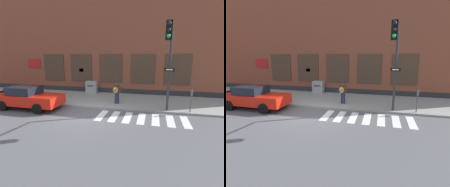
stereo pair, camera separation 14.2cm
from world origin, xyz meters
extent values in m
plane|color=#56565B|center=(0.00, 0.00, 0.00)|extent=(160.00, 160.00, 0.00)
cube|color=gray|center=(0.00, 3.80, 0.06)|extent=(28.00, 4.81, 0.12)
cube|color=brown|center=(0.00, 8.21, 4.66)|extent=(28.00, 4.00, 9.32)
cube|color=#28282B|center=(0.00, 6.19, 0.28)|extent=(28.00, 0.04, 0.55)
cube|color=#473323|center=(-5.83, 6.18, 2.39)|extent=(2.13, 0.06, 2.60)
cube|color=black|center=(-5.83, 6.17, 2.39)|extent=(2.01, 0.03, 2.48)
cube|color=#473323|center=(-2.91, 6.18, 2.39)|extent=(2.13, 0.06, 2.60)
cube|color=black|center=(-2.91, 6.17, 2.39)|extent=(2.01, 0.03, 2.48)
cube|color=#473323|center=(0.00, 6.18, 2.39)|extent=(2.13, 0.06, 2.60)
cube|color=black|center=(0.00, 6.17, 2.39)|extent=(2.01, 0.03, 2.48)
cube|color=#473323|center=(2.91, 6.18, 2.39)|extent=(2.13, 0.06, 2.60)
cube|color=black|center=(2.91, 6.17, 2.39)|extent=(2.01, 0.03, 2.48)
cube|color=#473323|center=(5.83, 6.18, 2.39)|extent=(2.13, 0.06, 2.60)
cube|color=black|center=(5.83, 6.17, 2.39)|extent=(2.01, 0.03, 2.48)
cube|color=red|center=(-8.04, 6.17, 2.76)|extent=(1.40, 0.04, 0.90)
cube|color=yellow|center=(-2.91, 6.16, 2.19)|extent=(0.44, 0.02, 0.30)
cube|color=silver|center=(0.92, 0.10, 0.01)|extent=(0.42, 1.90, 0.01)
cube|color=silver|center=(1.72, 0.10, 0.01)|extent=(0.42, 1.90, 0.01)
cube|color=silver|center=(2.52, 0.10, 0.01)|extent=(0.42, 1.90, 0.01)
cube|color=silver|center=(3.31, 0.10, 0.01)|extent=(0.42, 1.90, 0.01)
cube|color=silver|center=(4.11, 0.10, 0.01)|extent=(0.42, 1.90, 0.01)
cube|color=silver|center=(4.91, 0.10, 0.01)|extent=(0.42, 1.90, 0.01)
cube|color=silver|center=(5.70, 0.10, 0.01)|extent=(0.42, 1.90, 0.01)
cube|color=red|center=(-4.33, 0.34, 0.67)|extent=(4.64, 1.93, 0.68)
cube|color=black|center=(-4.58, 0.34, 1.27)|extent=(1.87, 1.62, 0.52)
cube|color=black|center=(-6.58, 0.38, 1.05)|extent=(0.13, 1.69, 0.08)
cube|color=silver|center=(-2.06, 0.86, 0.74)|extent=(0.06, 0.24, 0.12)
cube|color=red|center=(-6.58, 0.96, 0.74)|extent=(0.06, 0.24, 0.12)
cube|color=silver|center=(-2.08, -0.28, 0.74)|extent=(0.06, 0.24, 0.12)
cylinder|color=black|center=(-2.98, 1.19, 0.33)|extent=(0.66, 0.25, 0.66)
cylinder|color=black|center=(-3.01, -0.56, 0.33)|extent=(0.66, 0.25, 0.66)
cylinder|color=black|center=(-5.65, 1.24, 0.33)|extent=(0.66, 0.25, 0.66)
cylinder|color=black|center=(-5.68, -0.51, 0.33)|extent=(0.66, 0.25, 0.66)
cylinder|color=#1E233D|center=(1.44, 2.58, 0.52)|extent=(0.15, 0.15, 0.82)
cylinder|color=#1E233D|center=(1.26, 2.56, 0.52)|extent=(0.15, 0.15, 0.82)
cube|color=#4C2D19|center=(1.35, 2.58, 1.20)|extent=(0.38, 0.22, 0.54)
sphere|color=brown|center=(1.35, 2.58, 1.59)|extent=(0.22, 0.22, 0.22)
cylinder|color=#333338|center=(1.35, 2.58, 1.65)|extent=(0.27, 0.28, 0.02)
cylinder|color=#333338|center=(1.35, 2.58, 1.70)|extent=(0.18, 0.18, 0.09)
cylinder|color=#4C2D19|center=(1.59, 2.48, 1.16)|extent=(0.09, 0.51, 0.39)
cylinder|color=#4C2D19|center=(1.11, 2.48, 1.16)|extent=(0.09, 0.51, 0.39)
ellipsoid|color=tan|center=(1.27, 2.40, 1.14)|extent=(0.36, 0.12, 0.44)
cylinder|color=black|center=(1.27, 2.34, 1.14)|extent=(0.09, 0.01, 0.09)
cylinder|color=brown|center=(1.53, 2.38, 1.32)|extent=(0.47, 0.04, 0.34)
cylinder|color=#2D2D30|center=(4.82, 1.84, 2.53)|extent=(0.15, 0.15, 4.83)
cylinder|color=#2D2D30|center=(4.63, 0.41, 5.04)|extent=(0.46, 2.87, 0.09)
cube|color=black|center=(4.48, -0.73, 4.69)|extent=(0.33, 0.28, 0.88)
sphere|color=black|center=(4.46, -0.89, 4.96)|extent=(0.17, 0.17, 0.17)
sphere|color=black|center=(4.46, -0.89, 4.69)|extent=(0.17, 0.17, 0.17)
sphere|color=#1ED84C|center=(4.46, -0.89, 4.43)|extent=(0.17, 0.17, 0.17)
cube|color=black|center=(4.80, 1.73, 2.72)|extent=(0.60, 0.11, 0.20)
cube|color=white|center=(4.80, 1.71, 2.72)|extent=(0.40, 0.06, 0.07)
cylinder|color=#47474C|center=(6.19, 1.70, 0.64)|extent=(0.06, 0.06, 1.05)
cube|color=#565B66|center=(6.19, 1.70, 1.32)|extent=(0.13, 0.10, 0.30)
sphere|color=#565B66|center=(6.19, 1.70, 1.50)|extent=(0.11, 0.11, 0.11)
cube|color=red|center=(6.19, 1.65, 1.27)|extent=(0.09, 0.01, 0.07)
cube|color=#9E9E9E|center=(-1.76, 5.76, 0.66)|extent=(1.00, 0.68, 1.10)
cube|color=#4C4C4C|center=(-1.76, 5.41, 0.83)|extent=(0.60, 0.02, 0.16)
camera|label=1|loc=(3.90, -9.54, 3.55)|focal=28.00mm
camera|label=2|loc=(4.04, -9.50, 3.55)|focal=28.00mm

